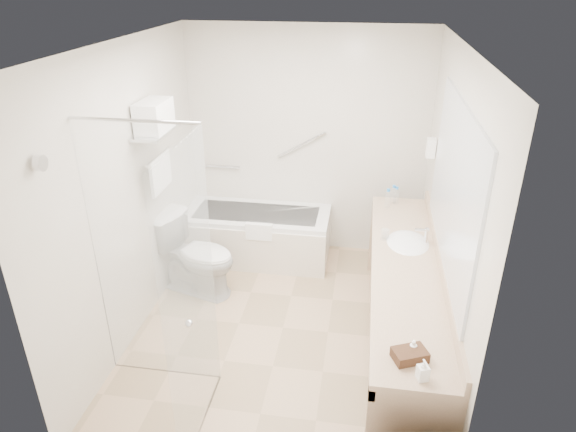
# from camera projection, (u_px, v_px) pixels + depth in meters

# --- Properties ---
(floor) EXTENTS (3.20, 3.20, 0.00)m
(floor) POSITION_uv_depth(u_px,v_px,m) (283.00, 328.00, 4.72)
(floor) COLOR tan
(floor) RESTS_ON ground
(ceiling) EXTENTS (2.60, 3.20, 0.10)m
(ceiling) POSITION_uv_depth(u_px,v_px,m) (281.00, 44.00, 3.62)
(ceiling) COLOR silver
(ceiling) RESTS_ON wall_back
(wall_back) EXTENTS (2.60, 0.10, 2.50)m
(wall_back) POSITION_uv_depth(u_px,v_px,m) (306.00, 144.00, 5.59)
(wall_back) COLOR beige
(wall_back) RESTS_ON ground
(wall_front) EXTENTS (2.60, 0.10, 2.50)m
(wall_front) POSITION_uv_depth(u_px,v_px,m) (233.00, 327.00, 2.75)
(wall_front) COLOR beige
(wall_front) RESTS_ON ground
(wall_left) EXTENTS (0.10, 3.20, 2.50)m
(wall_left) POSITION_uv_depth(u_px,v_px,m) (131.00, 194.00, 4.35)
(wall_left) COLOR beige
(wall_left) RESTS_ON ground
(wall_right) EXTENTS (0.10, 3.20, 2.50)m
(wall_right) POSITION_uv_depth(u_px,v_px,m) (447.00, 215.00, 3.99)
(wall_right) COLOR beige
(wall_right) RESTS_ON ground
(bathtub) EXTENTS (1.60, 0.73, 0.59)m
(bathtub) POSITION_uv_depth(u_px,v_px,m) (257.00, 235.00, 5.77)
(bathtub) COLOR silver
(bathtub) RESTS_ON floor
(grab_bar_short) EXTENTS (0.40, 0.03, 0.03)m
(grab_bar_short) POSITION_uv_depth(u_px,v_px,m) (223.00, 166.00, 5.82)
(grab_bar_short) COLOR silver
(grab_bar_short) RESTS_ON wall_back
(grab_bar_long) EXTENTS (0.53, 0.03, 0.33)m
(grab_bar_long) POSITION_uv_depth(u_px,v_px,m) (301.00, 145.00, 5.56)
(grab_bar_long) COLOR silver
(grab_bar_long) RESTS_ON wall_back
(shower_enclosure) EXTENTS (0.96, 0.91, 2.11)m
(shower_enclosure) POSITION_uv_depth(u_px,v_px,m) (170.00, 278.00, 3.52)
(shower_enclosure) COLOR silver
(shower_enclosure) RESTS_ON floor
(towel_shelf) EXTENTS (0.24, 0.55, 0.81)m
(towel_shelf) POSITION_uv_depth(u_px,v_px,m) (155.00, 126.00, 4.42)
(towel_shelf) COLOR silver
(towel_shelf) RESTS_ON wall_left
(vanity_counter) EXTENTS (0.55, 2.70, 0.95)m
(vanity_counter) POSITION_uv_depth(u_px,v_px,m) (404.00, 288.00, 4.16)
(vanity_counter) COLOR tan
(vanity_counter) RESTS_ON floor
(sink) EXTENTS (0.40, 0.52, 0.14)m
(sink) POSITION_uv_depth(u_px,v_px,m) (407.00, 245.00, 4.43)
(sink) COLOR silver
(sink) RESTS_ON vanity_counter
(faucet) EXTENTS (0.03, 0.03, 0.14)m
(faucet) POSITION_uv_depth(u_px,v_px,m) (426.00, 235.00, 4.36)
(faucet) COLOR silver
(faucet) RESTS_ON vanity_counter
(mirror) EXTENTS (0.02, 2.00, 1.20)m
(mirror) POSITION_uv_depth(u_px,v_px,m) (454.00, 187.00, 3.73)
(mirror) COLOR silver
(mirror) RESTS_ON wall_right
(hairdryer_unit) EXTENTS (0.08, 0.10, 0.18)m
(hairdryer_unit) POSITION_uv_depth(u_px,v_px,m) (431.00, 148.00, 4.84)
(hairdryer_unit) COLOR white
(hairdryer_unit) RESTS_ON wall_right
(toilet) EXTENTS (0.92, 0.68, 0.81)m
(toilet) POSITION_uv_depth(u_px,v_px,m) (197.00, 255.00, 5.10)
(toilet) COLOR silver
(toilet) RESTS_ON floor
(amenity_basket) EXTENTS (0.24, 0.20, 0.07)m
(amenity_basket) POSITION_uv_depth(u_px,v_px,m) (410.00, 355.00, 3.09)
(amenity_basket) COLOR #3F2616
(amenity_basket) RESTS_ON vanity_counter
(soap_bottle_a) EXTENTS (0.11, 0.15, 0.06)m
(soap_bottle_a) POSITION_uv_depth(u_px,v_px,m) (422.00, 375.00, 2.94)
(soap_bottle_a) COLOR white
(soap_bottle_a) RESTS_ON vanity_counter
(soap_bottle_b) EXTENTS (0.09, 0.11, 0.08)m
(soap_bottle_b) POSITION_uv_depth(u_px,v_px,m) (413.00, 349.00, 3.13)
(soap_bottle_b) COLOR white
(soap_bottle_b) RESTS_ON vanity_counter
(water_bottle_left) EXTENTS (0.06, 0.06, 0.18)m
(water_bottle_left) POSITION_uv_depth(u_px,v_px,m) (396.00, 196.00, 5.11)
(water_bottle_left) COLOR silver
(water_bottle_left) RESTS_ON vanity_counter
(water_bottle_mid) EXTENTS (0.06, 0.06, 0.19)m
(water_bottle_mid) POSITION_uv_depth(u_px,v_px,m) (393.00, 195.00, 5.12)
(water_bottle_mid) COLOR silver
(water_bottle_mid) RESTS_ON vanity_counter
(water_bottle_right) EXTENTS (0.06, 0.06, 0.19)m
(water_bottle_right) POSITION_uv_depth(u_px,v_px,m) (388.00, 199.00, 5.03)
(water_bottle_right) COLOR silver
(water_bottle_right) RESTS_ON vanity_counter
(drinking_glass_near) EXTENTS (0.08, 0.08, 0.08)m
(drinking_glass_near) POSITION_uv_depth(u_px,v_px,m) (386.00, 234.00, 4.47)
(drinking_glass_near) COLOR silver
(drinking_glass_near) RESTS_ON vanity_counter
(drinking_glass_far) EXTENTS (0.09, 0.09, 0.10)m
(drinking_glass_far) POSITION_uv_depth(u_px,v_px,m) (385.00, 234.00, 4.45)
(drinking_glass_far) COLOR silver
(drinking_glass_far) RESTS_ON vanity_counter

